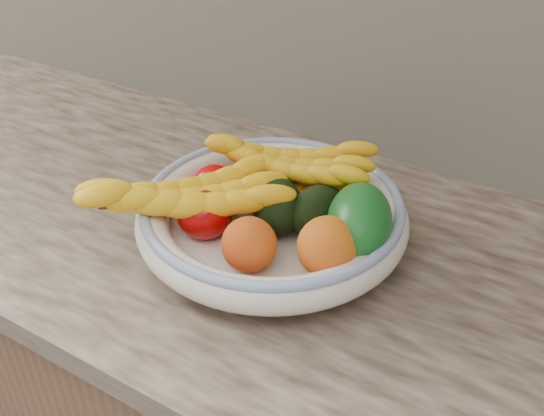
% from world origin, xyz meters
% --- Properties ---
extents(kitchen_counter, '(2.44, 0.66, 1.40)m').
position_xyz_m(kitchen_counter, '(0.00, 1.69, 0.46)').
color(kitchen_counter, brown).
rests_on(kitchen_counter, ground).
extents(fruit_bowl, '(0.39, 0.39, 0.08)m').
position_xyz_m(fruit_bowl, '(0.00, 1.66, 0.95)').
color(fruit_bowl, silver).
rests_on(fruit_bowl, kitchen_counter).
extents(clementine_back_left, '(0.05, 0.05, 0.04)m').
position_xyz_m(clementine_back_left, '(-0.03, 1.74, 0.95)').
color(clementine_back_left, '#DA6004').
rests_on(clementine_back_left, fruit_bowl).
extents(clementine_back_right, '(0.05, 0.05, 0.04)m').
position_xyz_m(clementine_back_right, '(0.04, 1.78, 0.95)').
color(clementine_back_right, '#F25C05').
rests_on(clementine_back_right, fruit_bowl).
extents(clementine_back_mid, '(0.06, 0.06, 0.04)m').
position_xyz_m(clementine_back_mid, '(0.01, 1.72, 0.95)').
color(clementine_back_mid, orange).
rests_on(clementine_back_mid, fruit_bowl).
extents(tomato_left, '(0.08, 0.08, 0.06)m').
position_xyz_m(tomato_left, '(-0.10, 1.67, 0.96)').
color(tomato_left, '#BD0202').
rests_on(tomato_left, fruit_bowl).
extents(tomato_near_left, '(0.10, 0.10, 0.07)m').
position_xyz_m(tomato_near_left, '(-0.07, 1.60, 0.96)').
color(tomato_near_left, '#A40505').
rests_on(tomato_near_left, fruit_bowl).
extents(avocado_center, '(0.12, 0.13, 0.07)m').
position_xyz_m(avocado_center, '(0.01, 1.66, 0.96)').
color(avocado_center, black).
rests_on(avocado_center, fruit_bowl).
extents(avocado_right, '(0.09, 0.11, 0.07)m').
position_xyz_m(avocado_right, '(0.06, 1.68, 0.96)').
color(avocado_right, black).
rests_on(avocado_right, fruit_bowl).
extents(green_mango, '(0.16, 0.17, 0.12)m').
position_xyz_m(green_mango, '(0.13, 1.67, 0.98)').
color(green_mango, '#0F5019').
rests_on(green_mango, fruit_bowl).
extents(peach_front, '(0.09, 0.09, 0.07)m').
position_xyz_m(peach_front, '(0.02, 1.57, 0.97)').
color(peach_front, orange).
rests_on(peach_front, fruit_bowl).
extents(peach_right, '(0.10, 0.10, 0.08)m').
position_xyz_m(peach_right, '(0.11, 1.61, 0.97)').
color(peach_right, orange).
rests_on(peach_right, fruit_bowl).
extents(banana_bunch_back, '(0.29, 0.17, 0.08)m').
position_xyz_m(banana_bunch_back, '(-0.02, 1.73, 0.99)').
color(banana_bunch_back, gold).
rests_on(banana_bunch_back, fruit_bowl).
extents(banana_bunch_front, '(0.29, 0.31, 0.08)m').
position_xyz_m(banana_bunch_front, '(-0.09, 1.59, 0.98)').
color(banana_bunch_front, yellow).
rests_on(banana_bunch_front, fruit_bowl).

